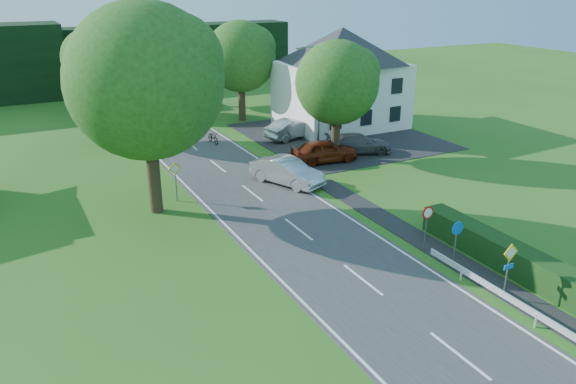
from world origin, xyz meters
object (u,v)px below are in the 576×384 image
moving_car (287,171)px  streetlight (317,94)px  parked_car_red (324,151)px  parked_car_silver_a (293,129)px  parasol (309,125)px  parked_car_grey (358,143)px  motorcycle (213,137)px

moving_car → streetlight: bearing=22.0°
parked_car_red → parked_car_silver_a: (1.03, 6.76, -0.02)m
parked_car_silver_a → parasol: size_ratio=2.33×
moving_car → parked_car_grey: (7.96, 3.60, -0.10)m
streetlight → parked_car_red: size_ratio=1.66×
moving_car → parasol: bearing=30.1°
moving_car → parasol: parasol is taller
streetlight → motorcycle: (-6.26, 5.77, -3.95)m
motorcycle → parked_car_grey: 11.69m
moving_car → parked_car_grey: size_ratio=1.00×
streetlight → parked_car_grey: 4.88m
parked_car_red → parked_car_silver_a: bearing=-1.4°
streetlight → motorcycle: size_ratio=4.40×
streetlight → parked_car_grey: (2.60, -1.84, -3.69)m
streetlight → moving_car: size_ratio=1.58×
moving_car → parked_car_red: size_ratio=1.05×
motorcycle → parasol: 8.11m
streetlight → parasol: 5.59m
parked_car_red → parasol: bearing=-13.6°
motorcycle → parked_car_grey: (8.86, -7.61, 0.25)m
moving_car → parked_car_red: 5.32m
streetlight → parasol: size_ratio=3.81×
parasol → parked_car_red: bearing=-110.8°
moving_car → parasol: size_ratio=2.42×
parked_car_silver_a → parked_car_red: bearing=157.0°
motorcycle → parasol: parasol is taller
streetlight → motorcycle: 9.38m
moving_car → parked_car_silver_a: moving_car is taller
parked_car_red → moving_car: bearing=129.6°
parked_car_silver_a → motorcycle: bearing=61.6°
parasol → parked_car_silver_a: bearing=175.6°
moving_car → motorcycle: (-0.90, 11.22, -0.36)m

